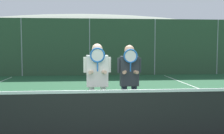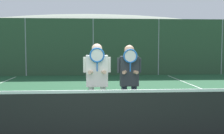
# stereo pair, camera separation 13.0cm
# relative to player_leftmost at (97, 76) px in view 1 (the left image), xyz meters

# --- Properties ---
(hill_distant) EXTENTS (91.65, 50.92, 17.82)m
(hill_distant) POSITION_rel_player_leftmost_xyz_m (-0.04, 61.33, -1.09)
(hill_distant) COLOR gray
(hill_distant) RESTS_ON ground_plane
(clubhouse_building) EXTENTS (24.14, 5.50, 3.63)m
(clubhouse_building) POSITION_rel_player_leftmost_xyz_m (0.03, 18.21, 0.75)
(clubhouse_building) COLOR beige
(clubhouse_building) RESTS_ON ground_plane
(fence_back) EXTENTS (23.73, 0.06, 3.37)m
(fence_back) POSITION_rel_player_leftmost_xyz_m (-0.04, 10.63, 0.60)
(fence_back) COLOR gray
(fence_back) RESTS_ON ground_plane
(tennis_net) EXTENTS (11.83, 0.09, 1.02)m
(tennis_net) POSITION_rel_player_leftmost_xyz_m (-0.04, -0.87, -0.61)
(tennis_net) COLOR gray
(tennis_net) RESTS_ON ground_plane
(player_leftmost) EXTENTS (0.60, 0.34, 1.80)m
(player_leftmost) POSITION_rel_player_leftmost_xyz_m (0.00, 0.00, 0.00)
(player_leftmost) COLOR white
(player_leftmost) RESTS_ON ground_plane
(player_center_left) EXTENTS (0.55, 0.34, 1.77)m
(player_center_left) POSITION_rel_player_leftmost_xyz_m (0.73, 0.12, -0.03)
(player_center_left) COLOR #232838
(player_center_left) RESTS_ON ground_plane
(car_left_of_center) EXTENTS (4.63, 1.93, 1.79)m
(car_left_of_center) POSITION_rel_player_leftmost_xyz_m (-3.09, 12.97, -0.17)
(car_left_of_center) COLOR navy
(car_left_of_center) RESTS_ON ground_plane
(car_center) EXTENTS (4.08, 2.03, 1.79)m
(car_center) POSITION_rel_player_leftmost_xyz_m (1.86, 13.48, -0.17)
(car_center) COLOR #285638
(car_center) RESTS_ON ground_plane
(car_right_of_center) EXTENTS (4.47, 1.98, 1.85)m
(car_right_of_center) POSITION_rel_player_leftmost_xyz_m (6.72, 13.45, -0.15)
(car_right_of_center) COLOR maroon
(car_right_of_center) RESTS_ON ground_plane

